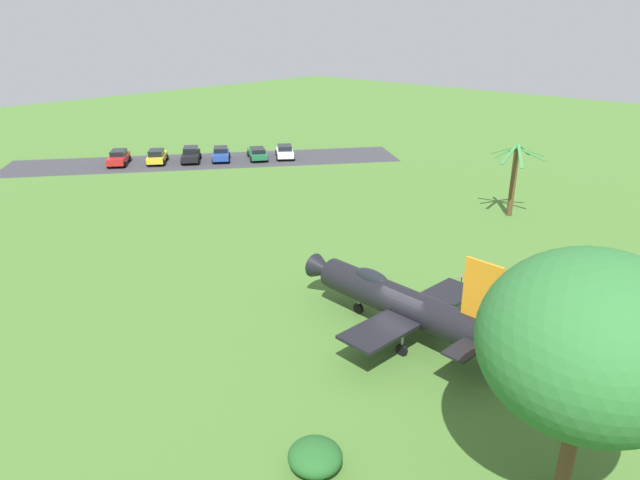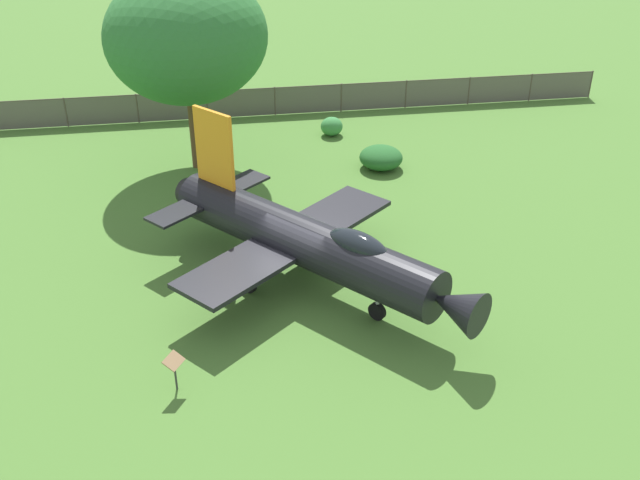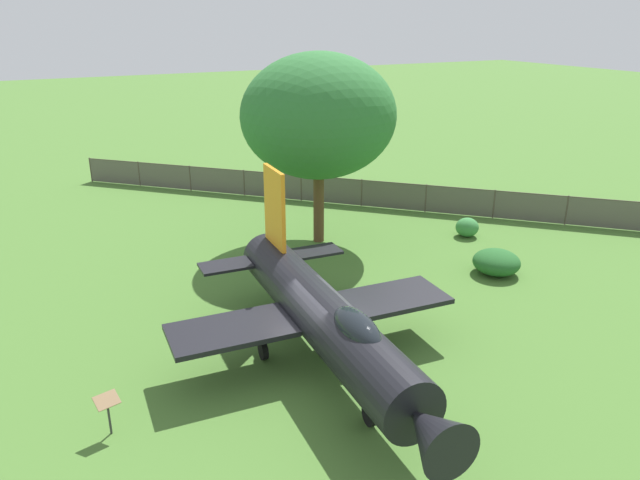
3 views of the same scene
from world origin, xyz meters
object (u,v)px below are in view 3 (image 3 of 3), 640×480
at_px(shrub_by_tree, 467,227).
at_px(info_plaque, 108,406).
at_px(display_jet, 326,318).
at_px(shade_tree, 319,116).
at_px(shrub_near_fence, 496,262).

xyz_separation_m(shrub_by_tree, info_plaque, (-7.55, 18.02, 0.39)).
relative_size(shrub_by_tree, info_plaque, 0.98).
height_order(display_jet, shrub_by_tree, display_jet).
relative_size(shade_tree, shrub_by_tree, 7.81).
bearing_deg(display_jet, shade_tree, 157.69).
distance_m(display_jet, info_plaque, 6.41).
height_order(shade_tree, shrub_by_tree, shade_tree).
height_order(shrub_by_tree, info_plaque, info_plaque).
relative_size(display_jet, shrub_near_fence, 6.35).
bearing_deg(info_plaque, display_jet, -89.27).
bearing_deg(shade_tree, shrub_near_fence, -144.90).
bearing_deg(shrub_near_fence, shrub_by_tree, -24.76).
bearing_deg(shrub_by_tree, shade_tree, 67.87).
bearing_deg(shrub_near_fence, info_plaque, 101.96).
relative_size(display_jet, shade_tree, 1.44).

